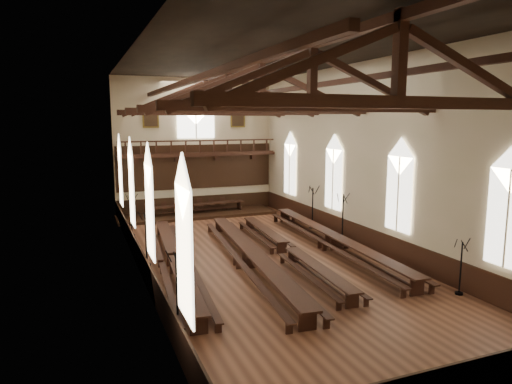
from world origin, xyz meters
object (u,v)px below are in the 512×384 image
refectory_row_b (251,254)px  candelabrum_left_mid (147,249)px  refectory_row_c (288,248)px  refectory_row_d (334,238)px  high_table (197,205)px  candelabrum_right_far (312,215)px  candelabrum_right_mid (342,227)px  dais (197,214)px  candelabrum_left_near (177,304)px  refectory_row_a (175,258)px  candelabrum_right_near (460,278)px  candelabrum_left_far (132,223)px

refectory_row_b → candelabrum_left_mid: candelabrum_left_mid is taller
refectory_row_c → candelabrum_left_mid: candelabrum_left_mid is taller
refectory_row_d → high_table: 12.14m
candelabrum_right_far → candelabrum_right_mid: bearing=-90.0°
refectory_row_b → dais: bearing=87.9°
high_table → candelabrum_left_near: size_ratio=2.72×
refectory_row_a → refectory_row_d: refectory_row_d is taller
refectory_row_b → refectory_row_c: bearing=13.8°
candelabrum_left_near → candelabrum_right_near: bearing=-6.4°
dais → candelabrum_left_far: size_ratio=4.44×
refectory_row_d → candelabrum_right_mid: candelabrum_right_mid is taller
refectory_row_b → candelabrum_right_near: (6.45, -6.46, 0.11)m
refectory_row_d → candelabrum_right_far: bearing=75.4°
high_table → candelabrum_right_far: candelabrum_right_far is taller
refectory_row_c → dais: (-1.75, 11.76, -0.40)m
candelabrum_right_mid → refectory_row_a: bearing=-172.2°
refectory_row_b → candelabrum_left_mid: size_ratio=5.61×
refectory_row_d → dais: 12.14m
candelabrum_left_far → candelabrum_right_near: 18.21m
dais → candelabrum_left_mid: size_ratio=4.26×
high_table → candelabrum_left_mid: bearing=-116.0°
high_table → candelabrum_right_near: candelabrum_right_near is taller
refectory_row_a → refectory_row_c: (5.67, -0.30, -0.05)m
refectory_row_b → candelabrum_right_near: size_ratio=6.56×
refectory_row_c → candelabrum_right_far: (4.25, 5.24, 0.34)m
high_table → candelabrum_right_far: (5.99, -6.52, 0.06)m
candelabrum_left_far → candelabrum_right_far: candelabrum_right_far is taller
dais → candelabrum_right_mid: size_ratio=4.04×
refectory_row_a → candelabrum_right_mid: bearing=7.8°
dais → candelabrum_right_far: size_ratio=4.09×
high_table → candelabrum_left_near: (-5.11, -17.52, 0.04)m
dais → candelabrum_left_mid: 11.67m
refectory_row_d → candelabrum_right_far: size_ratio=5.40×
dais → candelabrum_left_far: 6.73m
refectory_row_b → refectory_row_d: 5.37m
refectory_row_a → candelabrum_left_near: (-1.18, -6.06, 0.27)m
candelabrum_right_near → candelabrum_left_mid: bearing=143.2°
candelabrum_right_near → candelabrum_right_far: (0.00, 12.25, 0.15)m
candelabrum_left_mid → refectory_row_a: bearing=-40.2°
refectory_row_d → candelabrum_left_mid: bearing=176.0°
refectory_row_d → high_table: size_ratio=2.05×
candelabrum_left_near → refectory_row_b: bearing=48.3°
candelabrum_right_far → high_table: bearing=132.6°
high_table → candelabrum_left_mid: (-5.11, -10.47, 0.03)m
refectory_row_b → candelabrum_left_far: candelabrum_left_far is taller
high_table → candelabrum_right_near: (5.99, -18.77, -0.09)m
candelabrum_left_mid → refectory_row_d: bearing=-4.0°
refectory_row_a → candelabrum_left_mid: candelabrum_left_mid is taller
refectory_row_b → refectory_row_d: refectory_row_d is taller
candelabrum_right_near → candelabrum_right_mid: bearing=90.0°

